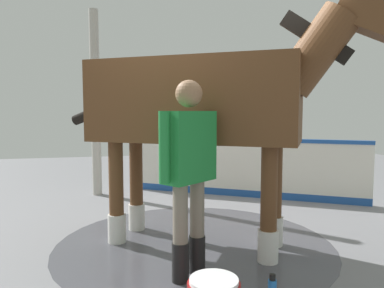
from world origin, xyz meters
The scene contains 6 objects.
ground_plane centered at (0.00, 0.00, -0.01)m, with size 16.00×16.00×0.02m, color gray.
wet_patch centered at (-0.31, 0.04, 0.00)m, with size 3.05×3.05×0.00m, color #4C4C54.
barrier_wall centered at (1.75, -1.24, 0.47)m, with size 2.28×3.61×1.02m.
roof_post_far centered at (2.43, 1.16, 1.60)m, with size 0.16×0.16×3.19m, color #B7B2A8.
horse centered at (-0.37, -0.06, 1.53)m, with size 2.12×3.13×2.65m.
handler centered at (-1.10, 0.27, 1.01)m, with size 0.48×0.57×1.73m.
Camera 1 is at (-4.17, 0.94, 1.47)m, focal length 34.39 mm.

